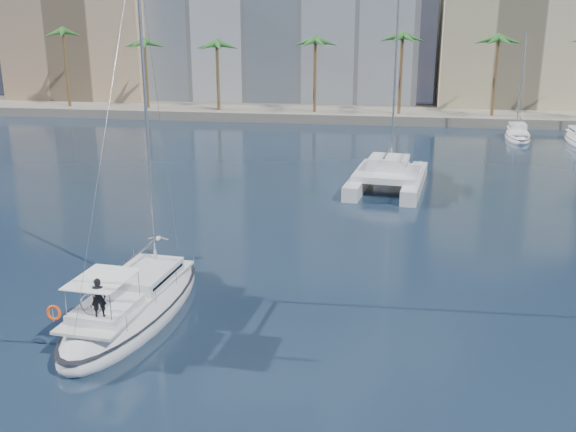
# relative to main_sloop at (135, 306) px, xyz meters

# --- Properties ---
(ground) EXTENTS (160.00, 160.00, 0.00)m
(ground) POSITION_rel_main_sloop_xyz_m (5.04, 3.81, -0.52)
(ground) COLOR black
(ground) RESTS_ON ground
(quay) EXTENTS (120.00, 14.00, 1.20)m
(quay) POSITION_rel_main_sloop_xyz_m (5.04, 64.81, 0.08)
(quay) COLOR gray
(quay) RESTS_ON ground
(building_modern) EXTENTS (42.00, 16.00, 28.00)m
(building_modern) POSITION_rel_main_sloop_xyz_m (-6.96, 76.81, 13.48)
(building_modern) COLOR silver
(building_modern) RESTS_ON ground
(building_tan_left) EXTENTS (22.00, 14.00, 22.00)m
(building_tan_left) POSITION_rel_main_sloop_xyz_m (-36.96, 72.81, 10.48)
(building_tan_left) COLOR tan
(building_tan_left) RESTS_ON ground
(building_beige) EXTENTS (20.00, 14.00, 20.00)m
(building_beige) POSITION_rel_main_sloop_xyz_m (27.04, 73.81, 9.48)
(building_beige) COLOR beige
(building_beige) RESTS_ON ground
(palm_left) EXTENTS (3.60, 3.60, 12.30)m
(palm_left) POSITION_rel_main_sloop_xyz_m (-28.96, 60.81, 9.76)
(palm_left) COLOR brown
(palm_left) RESTS_ON ground
(palm_centre) EXTENTS (3.60, 3.60, 12.30)m
(palm_centre) POSITION_rel_main_sloop_xyz_m (5.04, 60.81, 9.76)
(palm_centre) COLOR brown
(palm_centre) RESTS_ON ground
(main_sloop) EXTENTS (4.47, 11.70, 17.02)m
(main_sloop) POSITION_rel_main_sloop_xyz_m (0.00, 0.00, 0.00)
(main_sloop) COLOR silver
(main_sloop) RESTS_ON ground
(catamaran) EXTENTS (6.61, 11.43, 16.04)m
(catamaran) POSITION_rel_main_sloop_xyz_m (10.83, 25.61, 0.59)
(catamaran) COLOR silver
(catamaran) RESTS_ON ground
(seagull) EXTENTS (1.19, 0.51, 0.22)m
(seagull) POSITION_rel_main_sloop_xyz_m (-1.68, 7.60, 0.55)
(seagull) COLOR silver
(seagull) RESTS_ON ground
(moored_yacht_a) EXTENTS (3.37, 9.52, 11.90)m
(moored_yacht_a) POSITION_rel_main_sloop_xyz_m (25.04, 50.81, -0.52)
(moored_yacht_a) COLOR silver
(moored_yacht_a) RESTS_ON ground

